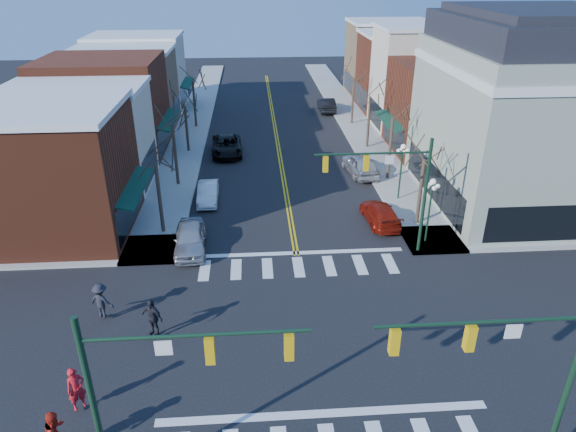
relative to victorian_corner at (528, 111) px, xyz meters
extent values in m
plane|color=black|center=(-16.50, -14.50, -6.66)|extent=(160.00, 160.00, 0.00)
cube|color=#9E9B93|center=(-25.25, 5.50, -6.58)|extent=(3.50, 70.00, 0.15)
cube|color=#9E9B93|center=(-7.75, 5.50, -6.58)|extent=(3.50, 70.00, 0.15)
cube|color=maroon|center=(-32.00, -2.75, -2.66)|extent=(10.00, 8.50, 8.00)
cube|color=beige|center=(-32.00, 5.00, -2.91)|extent=(10.00, 7.00, 7.50)
cube|color=maroon|center=(-32.00, 13.00, -2.41)|extent=(10.00, 9.00, 8.50)
cube|color=#9A7B55|center=(-32.00, 21.25, -2.76)|extent=(10.00, 7.50, 7.80)
cube|color=beige|center=(-32.00, 29.00, -2.56)|extent=(10.00, 8.00, 8.20)
cube|color=maroon|center=(-1.00, 11.25, -2.66)|extent=(10.00, 8.50, 8.00)
cube|color=beige|center=(-1.00, 19.00, -1.66)|extent=(10.00, 7.00, 10.00)
cube|color=maroon|center=(-1.00, 26.50, -2.41)|extent=(10.00, 8.00, 8.50)
cube|color=#9A7B55|center=(-1.00, 34.50, -2.16)|extent=(10.00, 8.00, 9.00)
cube|color=#939F89|center=(0.00, 0.00, -1.16)|extent=(12.00, 14.00, 11.00)
cube|color=white|center=(0.00, 0.00, 2.94)|extent=(12.25, 14.25, 0.50)
cube|color=black|center=(0.00, 0.00, 5.24)|extent=(11.40, 13.40, 1.80)
cube|color=black|center=(0.00, 0.00, 6.34)|extent=(9.80, 11.80, 0.60)
cylinder|color=#14331E|center=(-23.90, -21.90, -3.06)|extent=(0.20, 0.20, 7.20)
cylinder|color=#14331E|center=(-20.65, -21.90, -0.26)|extent=(6.50, 0.12, 0.12)
cube|color=gold|center=(-20.33, -21.90, -0.81)|extent=(0.28, 0.28, 0.90)
cube|color=gold|center=(-18.05, -21.90, -0.81)|extent=(0.28, 0.28, 0.90)
cylinder|color=#14331E|center=(-9.10, -21.90, -3.06)|extent=(0.20, 0.20, 7.20)
cylinder|color=#14331E|center=(-12.35, -21.90, -0.26)|extent=(6.50, 0.12, 0.12)
cube|color=gold|center=(-12.68, -21.90, -0.81)|extent=(0.28, 0.28, 0.90)
cube|color=gold|center=(-14.95, -21.90, -0.81)|extent=(0.28, 0.28, 0.90)
cylinder|color=#14331E|center=(-9.10, -7.10, -3.06)|extent=(0.20, 0.20, 7.20)
cylinder|color=#14331E|center=(-12.35, -7.10, -0.26)|extent=(6.50, 0.12, 0.12)
cube|color=gold|center=(-12.68, -7.10, -0.81)|extent=(0.28, 0.28, 0.90)
cube|color=gold|center=(-14.95, -7.10, -0.81)|extent=(0.28, 0.28, 0.90)
cylinder|color=#14331E|center=(-8.30, -6.00, -4.66)|extent=(0.12, 0.12, 4.00)
sphere|color=white|center=(-8.30, -6.00, -2.51)|extent=(0.36, 0.36, 0.36)
cylinder|color=#14331E|center=(-8.30, 0.50, -4.66)|extent=(0.12, 0.12, 4.00)
sphere|color=white|center=(-8.30, 0.50, -2.51)|extent=(0.36, 0.36, 0.36)
cylinder|color=#382B21|center=(-24.90, -3.50, -4.28)|extent=(0.24, 0.24, 4.76)
cylinder|color=#382B21|center=(-24.90, 4.50, -4.14)|extent=(0.24, 0.24, 5.04)
cylinder|color=#382B21|center=(-24.90, 12.50, -4.38)|extent=(0.24, 0.24, 4.55)
cylinder|color=#382B21|center=(-24.90, 20.50, -4.21)|extent=(0.24, 0.24, 4.90)
cylinder|color=#382B21|center=(-8.10, -3.50, -4.35)|extent=(0.24, 0.24, 4.62)
cylinder|color=#382B21|center=(-8.10, 4.50, -4.07)|extent=(0.24, 0.24, 5.18)
cylinder|color=#382B21|center=(-8.10, 12.50, -4.24)|extent=(0.24, 0.24, 4.83)
cylinder|color=#382B21|center=(-8.10, 20.50, -4.17)|extent=(0.24, 0.24, 4.97)
imported|color=#B1B0B5|center=(-22.90, -5.83, -5.87)|extent=(2.16, 4.74, 1.58)
imported|color=white|center=(-22.32, 1.26, -5.99)|extent=(1.48, 4.08, 1.34)
imported|color=black|center=(-21.30, 11.70, -5.86)|extent=(2.93, 5.86, 1.59)
imported|color=maroon|center=(-10.51, -3.05, -5.98)|extent=(2.20, 4.79, 1.36)
imported|color=silver|center=(-10.10, 5.83, -5.80)|extent=(2.69, 5.29, 1.72)
imported|color=black|center=(-10.10, 26.04, -5.85)|extent=(1.71, 4.88, 1.61)
imported|color=red|center=(-25.99, -18.22, -5.56)|extent=(0.83, 0.77, 1.90)
imported|color=black|center=(-23.80, -13.97, -5.52)|extent=(1.23, 1.01, 1.97)
imported|color=black|center=(-26.50, -12.42, -5.57)|extent=(1.37, 1.06, 1.87)
camera|label=1|loc=(-18.91, -33.49, 9.15)|focal=32.00mm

